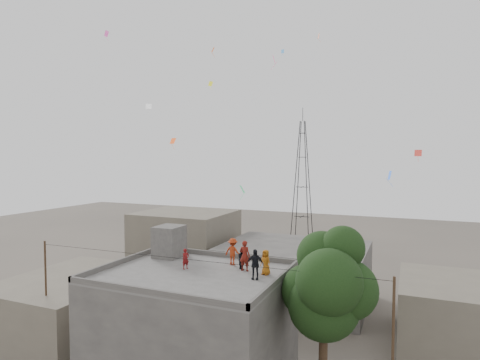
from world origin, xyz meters
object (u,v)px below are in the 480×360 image
object	(u,v)px
tree	(328,286)
person_red_adult	(245,256)
stair_head_box	(169,241)
transmission_tower	(302,181)
person_dark_adult	(255,264)

from	to	relation	value
tree	person_red_adult	world-z (taller)	tree
stair_head_box	person_red_adult	bearing A→B (deg)	-10.68
tree	transmission_tower	bearing A→B (deg)	106.09
tree	person_dark_adult	world-z (taller)	tree
stair_head_box	tree	size ratio (longest dim) A/B	0.22
transmission_tower	person_dark_adult	distance (m)	40.50
tree	transmission_tower	distance (m)	41.12
transmission_tower	tree	bearing A→B (deg)	-73.91
tree	person_red_adult	size ratio (longest dim) A/B	5.26
stair_head_box	tree	world-z (taller)	tree
tree	transmission_tower	world-z (taller)	transmission_tower
stair_head_box	person_red_adult	size ratio (longest dim) A/B	1.16
stair_head_box	transmission_tower	size ratio (longest dim) A/B	0.10
transmission_tower	person_dark_adult	xyz separation A→B (m)	(7.61, -39.72, -2.17)
stair_head_box	person_dark_adult	world-z (taller)	stair_head_box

